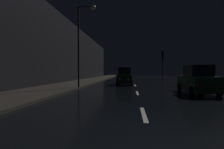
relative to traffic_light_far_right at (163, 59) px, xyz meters
The scene contains 8 objects.
ground 6.93m from the traffic_light_far_right, 151.97° to the right, with size 27.22×84.00×0.02m, color black.
sidewalk_left 13.34m from the traffic_light_far_right, 167.74° to the right, with size 4.40×84.00×0.15m, color #38332B.
building_facade_left 16.36m from the traffic_light_far_right, 157.64° to the right, with size 0.80×63.00×9.22m, color black.
lane_centerline 19.02m from the traffic_light_far_right, 105.90° to the right, with size 0.16×14.96×0.01m.
traffic_light_far_right is the anchor object (origin of this frame).
streetlamp_overhead 18.40m from the traffic_light_far_right, 122.91° to the right, with size 1.70×0.44×7.66m.
car_approaching_headlights 11.99m from the traffic_light_far_right, 122.92° to the right, with size 1.92×4.16×2.09m.
car_parked_right_near 18.02m from the traffic_light_far_right, 92.57° to the right, with size 1.88×4.07×2.05m.
Camera 1 is at (-0.48, -3.31, 1.60)m, focal length 26.88 mm.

